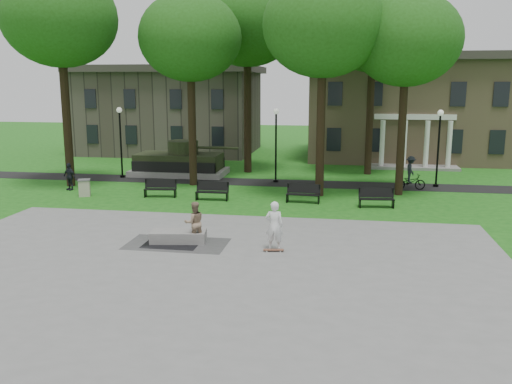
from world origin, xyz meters
TOP-DOWN VIEW (x-y plane):
  - ground at (0.00, 0.00)m, footprint 120.00×120.00m
  - plaza at (0.00, -5.00)m, footprint 22.00×16.00m
  - footpath at (0.00, 12.00)m, footprint 44.00×2.60m
  - building_right at (10.00, 26.00)m, footprint 17.00×12.00m
  - building_left at (-11.00, 26.50)m, footprint 15.00×10.00m
  - tree_0 at (-12.00, 9.00)m, footprint 6.80×6.80m
  - tree_1 at (-4.50, 10.50)m, footprint 6.20×6.20m
  - tree_2 at (3.50, 8.50)m, footprint 6.60×6.60m
  - tree_3 at (8.00, 9.50)m, footprint 6.00×6.00m
  - tree_4 at (-2.00, 16.00)m, footprint 7.20×7.20m
  - tree_5 at (6.50, 16.50)m, footprint 6.40×6.40m
  - lamp_left at (-10.00, 12.30)m, footprint 0.36×0.36m
  - lamp_mid at (0.50, 12.30)m, footprint 0.36×0.36m
  - lamp_right at (10.50, 12.30)m, footprint 0.36×0.36m
  - tank_monument at (-6.46, 14.00)m, footprint 7.45×3.40m
  - puddle at (-1.83, -2.24)m, footprint 2.20×1.20m
  - concrete_block at (-1.66, -1.71)m, footprint 2.32×1.31m
  - skateboard at (2.31, -2.38)m, footprint 0.80×0.32m
  - skateboarder at (2.30, -2.14)m, footprint 0.70×0.46m
  - friend_watching at (-0.96, -1.79)m, footprint 1.03×0.96m
  - pedestrian_walker at (-11.36, 7.67)m, footprint 1.04×0.75m
  - cyclist at (8.80, 11.12)m, footprint 1.87×1.08m
  - park_bench_0 at (-5.31, 6.66)m, footprint 1.84×0.73m
  - park_bench_1 at (-2.24, 6.33)m, footprint 1.81×0.56m
  - park_bench_2 at (2.74, 6.49)m, footprint 1.83×0.67m
  - park_bench_3 at (6.56, 5.96)m, footprint 1.84×0.71m
  - trash_bin at (-9.65, 6.16)m, footprint 0.86×0.86m

SIDE VIEW (x-z plane):
  - ground at x=0.00m, z-range 0.00..0.00m
  - footpath at x=0.00m, z-range 0.00..0.01m
  - plaza at x=0.00m, z-range 0.00..0.02m
  - puddle at x=-1.83m, z-range 0.02..0.02m
  - skateboard at x=2.31m, z-range 0.02..0.09m
  - concrete_block at x=-1.66m, z-range 0.02..0.47m
  - trash_bin at x=-9.65m, z-range 0.01..0.97m
  - park_bench_0 at x=-5.31m, z-range 0.02..1.02m
  - park_bench_1 at x=-2.24m, z-range 0.02..1.02m
  - park_bench_2 at x=2.74m, z-range 0.02..1.02m
  - park_bench_3 at x=6.56m, z-range 0.02..1.02m
  - pedestrian_walker at x=-11.36m, z-range 0.00..1.64m
  - cyclist at x=8.80m, z-range -0.18..1.85m
  - tank_monument at x=-6.46m, z-range -0.34..2.06m
  - friend_watching at x=-0.96m, z-range 0.02..1.71m
  - skateboarder at x=2.30m, z-range 0.02..1.93m
  - lamp_left at x=-10.00m, z-range 0.43..5.16m
  - lamp_mid at x=0.50m, z-range 0.43..5.16m
  - lamp_right at x=10.50m, z-range 0.43..5.16m
  - building_left at x=-11.00m, z-range 0.00..7.20m
  - building_right at x=10.00m, z-range 0.04..8.64m
  - tree_3 at x=8.00m, z-range 3.00..14.19m
  - tree_1 at x=-4.50m, z-range 3.14..14.77m
  - tree_2 at x=3.50m, z-range 3.23..15.40m
  - tree_5 at x=6.50m, z-range 3.45..15.89m
  - tree_0 at x=-12.00m, z-range 3.54..16.51m
  - tree_4 at x=-2.00m, z-range 3.64..17.14m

